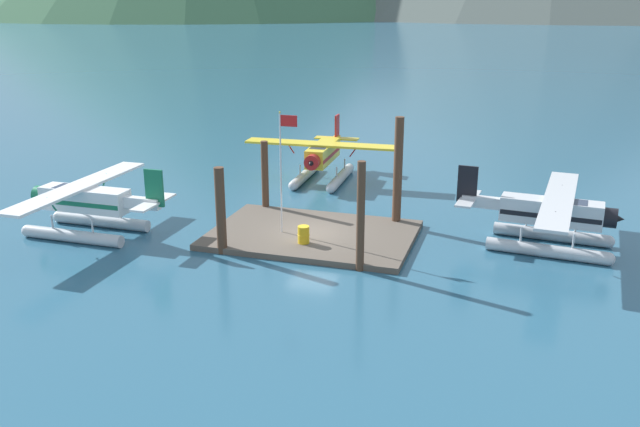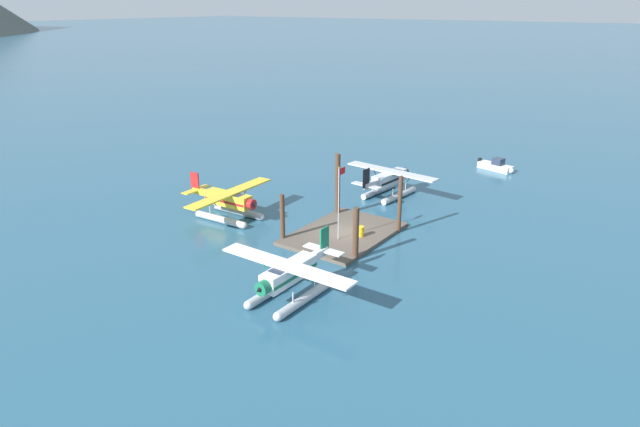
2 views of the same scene
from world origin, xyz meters
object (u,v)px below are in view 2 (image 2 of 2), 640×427
fuel_drum (361,231)px  boat_white_open_se (497,166)px  seaplane_white_port_aft (289,277)px  seaplane_silver_stbd_fwd (390,181)px  seaplane_yellow_bow_left (229,203)px  flagpole (339,195)px

fuel_drum → boat_white_open_se: boat_white_open_se is taller
seaplane_white_port_aft → seaplane_silver_stbd_fwd: bearing=12.0°
seaplane_yellow_bow_left → seaplane_silver_stbd_fwd: bearing=-31.8°
flagpole → boat_white_open_se: size_ratio=1.31×
seaplane_silver_stbd_fwd → seaplane_yellow_bow_left: (-14.49, 9.00, 0.00)m
seaplane_white_port_aft → boat_white_open_se: bearing=-1.4°
fuel_drum → seaplane_yellow_bow_left: size_ratio=0.08×
flagpole → boat_white_open_se: 29.63m
seaplane_silver_stbd_fwd → seaplane_yellow_bow_left: same height
flagpole → seaplane_white_port_aft: flagpole is taller
flagpole → seaplane_yellow_bow_left: 11.75m
seaplane_yellow_bow_left → fuel_drum: bearing=-77.3°
boat_white_open_se → seaplane_silver_stbd_fwd: bearing=159.7°
fuel_drum → seaplane_white_port_aft: 11.68m
flagpole → seaplane_silver_stbd_fwd: 13.59m
seaplane_silver_stbd_fwd → seaplane_white_port_aft: bearing=-168.0°
seaplane_yellow_bow_left → seaplane_white_port_aft: same height
fuel_drum → seaplane_silver_stbd_fwd: bearing=17.2°
seaplane_yellow_bow_left → boat_white_open_se: bearing=-26.0°
seaplane_silver_stbd_fwd → boat_white_open_se: size_ratio=2.19×
fuel_drum → seaplane_white_port_aft: (-11.57, -1.33, 0.84)m
boat_white_open_se → flagpole: bearing=173.1°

